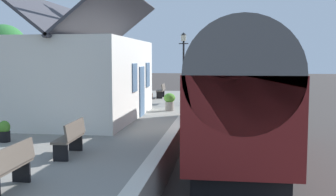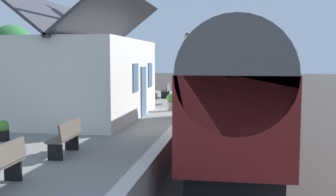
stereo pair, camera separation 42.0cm
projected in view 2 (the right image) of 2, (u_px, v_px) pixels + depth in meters
The scene contains 17 objects.
ground_plane at pixel (208, 152), 14.57m from camera, with size 160.00×160.00×0.00m, color #383330.
platform at pixel (103, 136), 15.16m from camera, with size 32.00×5.89×0.93m, color gray.
platform_edge_coping at pixel (176, 126), 14.67m from camera, with size 32.00×0.36×0.02m, color beige.
rail_near at pixel (254, 152), 14.30m from camera, with size 52.00×0.08×0.14m, color gray.
rail_far at pixel (213, 151), 14.53m from camera, with size 52.00×0.08×0.14m, color gray.
train at pixel (235, 94), 13.11m from camera, with size 9.38×2.73×4.32m.
station_building at pixel (89, 76), 16.51m from camera, with size 7.69×4.35×6.05m.
bench_platform_end at pixel (66, 137), 10.18m from camera, with size 1.42×0.49×0.88m.
bench_by_lamp at pixel (0, 165), 7.47m from camera, with size 1.41×0.45×0.88m.
bench_near_building at pixel (166, 90), 25.26m from camera, with size 1.41×0.47×0.88m.
planter_under_sign at pixel (3, 130), 11.97m from camera, with size 0.33×0.33×0.63m.
planter_edge_far at pixel (153, 95), 24.36m from camera, with size 1.08×0.32×0.58m.
planter_corner_building at pixel (172, 101), 18.94m from camera, with size 0.53×0.53×0.82m.
planter_bench_right at pixel (130, 95), 23.84m from camera, with size 1.03×0.32×0.59m.
lamp_post_platform at pixel (187, 55), 21.06m from camera, with size 0.32×0.50×3.79m.
station_sign_board at pixel (187, 81), 22.20m from camera, with size 0.96×0.06×1.57m.
tree_far_left at pixel (12, 46), 30.70m from camera, with size 3.47×3.24×5.92m.
Camera 2 is at (-14.36, -0.86, 3.35)m, focal length 43.28 mm.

